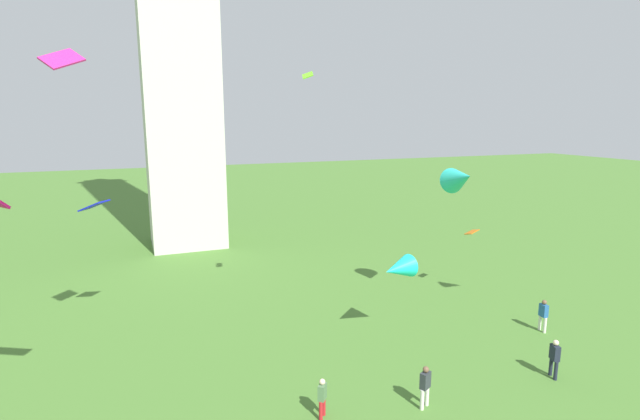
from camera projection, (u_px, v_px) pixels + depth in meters
person_0 at (425, 384)px, 19.12m from camera, size 0.54×0.45×1.79m
person_1 at (322, 396)px, 18.47m from camera, size 0.46×0.49×1.65m
person_4 at (554, 356)px, 21.35m from camera, size 0.40×0.54×1.81m
person_5 at (543, 314)px, 26.00m from camera, size 0.33×0.56×1.80m
kite_flying_0 at (62, 59)px, 17.41m from camera, size 1.59×1.28×0.94m
kite_flying_1 at (308, 75)px, 23.90m from camera, size 0.70×0.92×0.47m
kite_flying_2 at (472, 232)px, 31.15m from camera, size 0.94×0.78×0.36m
kite_flying_4 at (461, 178)px, 27.15m from camera, size 1.86×2.62×1.97m
kite_flying_6 at (94, 205)px, 24.33m from camera, size 1.58×1.50×0.56m
kite_flying_7 at (398, 269)px, 24.16m from camera, size 1.95×1.59×1.24m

